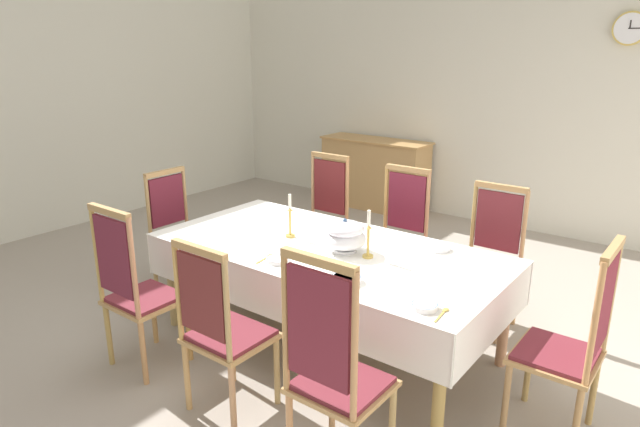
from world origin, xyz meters
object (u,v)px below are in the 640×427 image
at_px(bowl_near_right, 425,306).
at_px(candlestick_west, 290,220).
at_px(chair_north_a, 322,216).
at_px(soup_tureen, 345,235).
at_px(bowl_far_right, 438,247).
at_px(sideboard, 375,174).
at_px(bowl_far_left, 346,279).
at_px(mounted_clock, 630,28).
at_px(chair_south_c, 333,369).
at_px(chair_north_b, 398,234).
at_px(chair_head_west, 178,229).
at_px(chair_south_b, 221,327).
at_px(chair_north_c, 489,256).
at_px(spoon_secondary, 444,311).
at_px(bowl_near_left, 278,260).
at_px(chair_head_east, 572,342).
at_px(candlestick_east, 368,239).
at_px(chair_south_a, 135,288).
at_px(dining_table, 327,257).
at_px(spoon_primary, 268,256).

bearing_deg(bowl_near_right, candlestick_west, 161.25).
bearing_deg(chair_north_a, soup_tureen, 133.71).
height_order(bowl_far_right, sideboard, sideboard).
distance_m(bowl_far_left, mounted_clock, 4.15).
height_order(chair_south_c, bowl_far_left, chair_south_c).
distance_m(chair_north_b, chair_head_west, 1.88).
distance_m(chair_south_c, bowl_far_left, 0.70).
distance_m(chair_north_a, chair_south_b, 2.13).
bearing_deg(chair_north_c, mounted_clock, -97.11).
xyz_separation_m(chair_north_c, bowl_far_right, (-0.15, -0.58, 0.21)).
distance_m(soup_tureen, bowl_far_right, 0.64).
bearing_deg(chair_north_c, chair_south_b, 68.32).
relative_size(chair_head_west, spoon_secondary, 5.89).
xyz_separation_m(chair_north_c, mounted_clock, (0.30, 2.44, 1.66)).
bearing_deg(bowl_near_left, chair_head_west, 164.63).
height_order(chair_head_east, spoon_secondary, chair_head_east).
xyz_separation_m(chair_south_c, mounted_clock, (0.30, 4.43, 1.62)).
relative_size(candlestick_east, spoon_secondary, 1.80).
height_order(chair_head_west, soup_tureen, chair_head_west).
height_order(chair_south_a, mounted_clock, mounted_clock).
height_order(candlestick_west, candlestick_east, candlestick_east).
bearing_deg(bowl_near_right, spoon_secondary, 14.92).
xyz_separation_m(soup_tureen, mounted_clock, (0.94, 3.43, 1.36)).
bearing_deg(bowl_far_right, chair_head_west, -169.73).
bearing_deg(chair_north_c, bowl_far_right, 75.58).
height_order(dining_table, chair_south_b, chair_south_b).
height_order(soup_tureen, bowl_far_left, soup_tureen).
bearing_deg(dining_table, spoon_primary, -115.39).
height_order(dining_table, spoon_primary, spoon_primary).
bearing_deg(chair_south_c, chair_north_b, 111.58).
height_order(dining_table, bowl_far_right, bowl_far_right).
xyz_separation_m(chair_north_b, bowl_near_left, (-0.08, -1.41, 0.20)).
relative_size(chair_south_a, chair_north_a, 1.01).
xyz_separation_m(bowl_near_left, spoon_primary, (-0.11, 0.03, -0.01)).
distance_m(chair_north_c, candlestick_east, 1.13).
distance_m(chair_south_a, sideboard, 4.26).
relative_size(chair_south_a, bowl_near_left, 7.78).
distance_m(candlestick_west, sideboard, 3.46).
relative_size(chair_north_a, spoon_secondary, 6.32).
xyz_separation_m(chair_south_c, chair_head_east, (0.83, 1.00, -0.02)).
height_order(bowl_near_left, bowl_far_left, bowl_far_left).
height_order(dining_table, spoon_secondary, spoon_secondary).
height_order(chair_south_c, candlestick_east, chair_south_c).
bearing_deg(chair_north_c, candlestick_east, 65.51).
relative_size(chair_south_b, bowl_near_right, 7.50).
relative_size(dining_table, candlestick_east, 7.49).
distance_m(bowl_near_right, bowl_far_right, 0.91).
distance_m(spoon_primary, sideboard, 3.86).
height_order(chair_head_east, bowl_far_left, chair_head_east).
xyz_separation_m(bowl_near_right, sideboard, (-2.56, 3.63, -0.31)).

